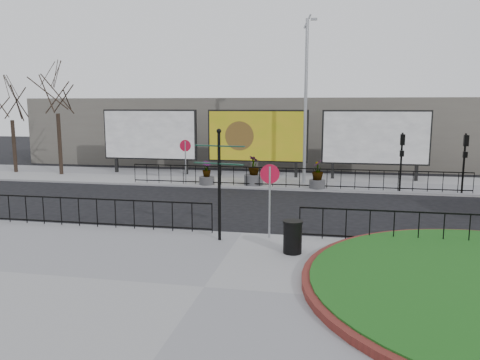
% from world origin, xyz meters
% --- Properties ---
extents(ground, '(90.00, 90.00, 0.00)m').
position_xyz_m(ground, '(0.00, 0.00, 0.00)').
color(ground, black).
rests_on(ground, ground).
extents(pavement_near, '(30.00, 10.00, 0.12)m').
position_xyz_m(pavement_near, '(0.00, -5.00, 0.06)').
color(pavement_near, gray).
rests_on(pavement_near, ground).
extents(pavement_far, '(44.00, 6.00, 0.12)m').
position_xyz_m(pavement_far, '(0.00, 12.00, 0.06)').
color(pavement_far, gray).
rests_on(pavement_far, ground).
extents(railing_near_left, '(10.00, 0.10, 1.10)m').
position_xyz_m(railing_near_left, '(-6.00, -0.30, 0.67)').
color(railing_near_left, black).
rests_on(railing_near_left, pavement_near).
extents(railing_near_right, '(9.00, 0.10, 1.10)m').
position_xyz_m(railing_near_right, '(6.50, -0.30, 0.67)').
color(railing_near_right, black).
rests_on(railing_near_right, pavement_near).
extents(railing_far, '(18.00, 0.10, 1.10)m').
position_xyz_m(railing_far, '(1.00, 9.30, 0.67)').
color(railing_far, black).
rests_on(railing_far, pavement_far).
extents(speed_sign_far, '(0.64, 0.07, 2.47)m').
position_xyz_m(speed_sign_far, '(-5.00, 9.40, 1.92)').
color(speed_sign_far, gray).
rests_on(speed_sign_far, pavement_far).
extents(speed_sign_near, '(0.64, 0.07, 2.47)m').
position_xyz_m(speed_sign_near, '(1.00, -0.40, 1.92)').
color(speed_sign_near, gray).
rests_on(speed_sign_near, pavement_near).
extents(billboard_left, '(6.20, 0.31, 4.10)m').
position_xyz_m(billboard_left, '(-8.50, 12.97, 2.60)').
color(billboard_left, black).
rests_on(billboard_left, pavement_far).
extents(billboard_mid, '(6.20, 0.31, 4.10)m').
position_xyz_m(billboard_mid, '(-1.50, 12.97, 2.60)').
color(billboard_mid, black).
rests_on(billboard_mid, pavement_far).
extents(billboard_right, '(6.20, 0.31, 4.10)m').
position_xyz_m(billboard_right, '(5.50, 12.97, 2.60)').
color(billboard_right, black).
rests_on(billboard_right, pavement_far).
extents(lamp_post, '(0.74, 0.18, 9.23)m').
position_xyz_m(lamp_post, '(1.51, 11.00, 4.83)').
color(lamp_post, gray).
rests_on(lamp_post, pavement_far).
extents(signal_pole_a, '(0.22, 0.26, 3.00)m').
position_xyz_m(signal_pole_a, '(6.50, 9.34, 2.10)').
color(signal_pole_a, black).
rests_on(signal_pole_a, pavement_far).
extents(signal_pole_b, '(0.22, 0.26, 3.00)m').
position_xyz_m(signal_pole_b, '(9.50, 9.34, 2.10)').
color(signal_pole_b, black).
rests_on(signal_pole_b, pavement_far).
extents(tree_left, '(2.00, 2.00, 7.00)m').
position_xyz_m(tree_left, '(-14.00, 11.50, 3.62)').
color(tree_left, '#2D2119').
rests_on(tree_left, pavement_far).
extents(tree_mid, '(2.00, 2.00, 6.20)m').
position_xyz_m(tree_mid, '(-17.50, 11.80, 3.22)').
color(tree_mid, '#2D2119').
rests_on(tree_mid, pavement_far).
extents(building_backdrop, '(40.00, 10.00, 5.00)m').
position_xyz_m(building_backdrop, '(0.00, 22.00, 2.50)').
color(building_backdrop, '#5B5850').
rests_on(building_backdrop, ground).
extents(fingerpost_sign, '(1.71, 0.54, 3.65)m').
position_xyz_m(fingerpost_sign, '(-0.57, -1.00, 2.32)').
color(fingerpost_sign, black).
rests_on(fingerpost_sign, pavement_near).
extents(litter_bin, '(0.60, 0.60, 0.99)m').
position_xyz_m(litter_bin, '(1.90, -1.93, 0.62)').
color(litter_bin, black).
rests_on(litter_bin, pavement_near).
extents(planter_a, '(0.85, 0.85, 1.32)m').
position_xyz_m(planter_a, '(-3.79, 9.40, 0.60)').
color(planter_a, '#4C4C4F').
rests_on(planter_a, pavement_far).
extents(planter_b, '(1.07, 1.07, 1.63)m').
position_xyz_m(planter_b, '(-1.20, 9.80, 0.70)').
color(planter_b, '#4C4C4F').
rests_on(planter_b, pavement_far).
extents(planter_c, '(0.85, 0.85, 1.51)m').
position_xyz_m(planter_c, '(2.29, 9.40, 0.75)').
color(planter_c, '#4C4C4F').
rests_on(planter_c, pavement_far).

